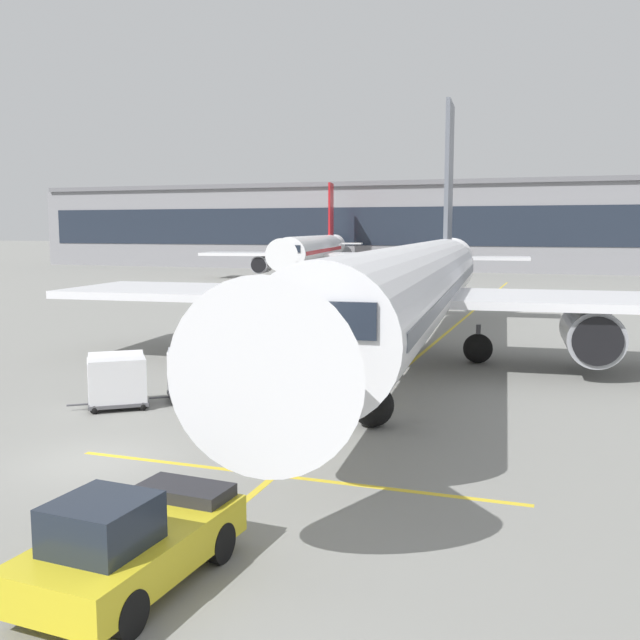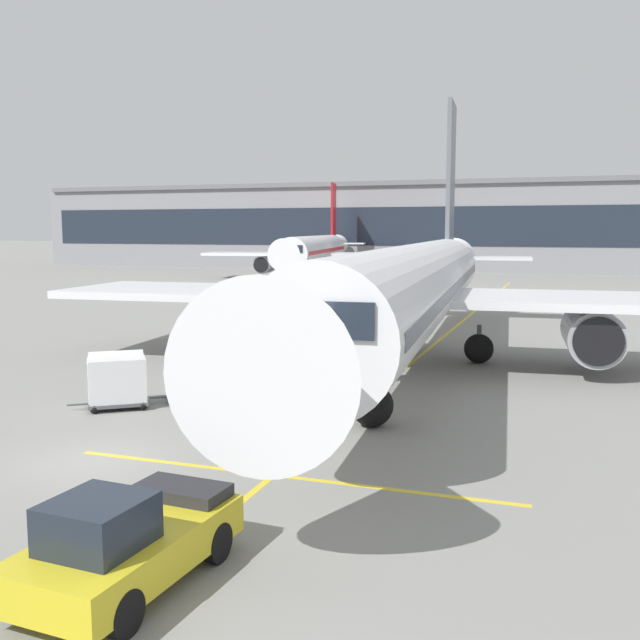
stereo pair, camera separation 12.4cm
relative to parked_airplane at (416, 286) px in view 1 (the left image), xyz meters
The scene contains 16 objects.
ground_plane 17.92m from the parked_airplane, 107.36° to the right, with size 600.00×600.00×0.00m, color gray.
parked_airplane is the anchor object (origin of this frame).
belt_loader 8.69m from the parked_airplane, 117.92° to the right, with size 5.22×3.86×2.91m.
baggage_cart_lead 11.73m from the parked_airplane, 122.03° to the right, with size 2.66×2.48×1.91m.
baggage_cart_second 14.38m from the parked_airplane, 125.22° to the right, with size 2.66×2.48×1.91m.
pushback_tug 22.62m from the parked_airplane, 90.99° to the right, with size 2.37×4.52×1.83m.
ground_crew_by_loader 9.27m from the parked_airplane, 112.33° to the right, with size 0.53×0.37×1.74m.
ground_crew_by_carts 10.41m from the parked_airplane, 130.08° to the right, with size 0.57×0.27×1.74m.
ground_crew_marshaller 10.76m from the parked_airplane, 105.10° to the right, with size 0.42×0.48×1.74m.
ground_crew_wingwalker 10.11m from the parked_airplane, 110.54° to the right, with size 0.35×0.54×1.74m.
safety_cone_engine_keepout 9.25m from the parked_airplane, 143.71° to the right, with size 0.68×0.68×0.76m.
safety_cone_wingtip 8.56m from the parked_airplane, 153.82° to the right, with size 0.65×0.65×0.74m.
apron_guidance_line_lead_in 3.68m from the parked_airplane, 106.10° to the right, with size 0.20×110.00×0.01m.
apron_guidance_line_stop_bar 16.67m from the parked_airplane, 89.77° to the right, with size 12.00×0.20×0.01m.
terminal_building 82.50m from the parked_airplane, 94.93° to the left, with size 145.80×19.70×13.26m.
distant_airplane 57.48m from the parked_airplane, 114.28° to the left, with size 28.50×37.14×12.70m.
Camera 1 is at (11.84, -15.88, 6.19)m, focal length 40.67 mm.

